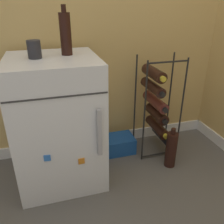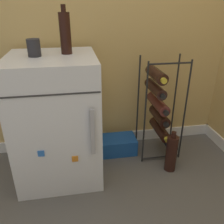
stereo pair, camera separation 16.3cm
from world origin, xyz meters
name	(u,v)px [view 2 (the right image)]	position (x,y,z in m)	size (l,w,h in m)	color
ground_plane	(127,197)	(0.00, 0.00, 0.00)	(14.00, 14.00, 0.00)	#56544F
mini_fridge	(57,119)	(-0.40, 0.34, 0.41)	(0.52, 0.55, 0.82)	silver
wine_rack	(159,109)	(0.33, 0.43, 0.38)	(0.30, 0.32, 0.76)	black
soda_box	(117,145)	(0.03, 0.50, 0.06)	(0.30, 0.18, 0.13)	#194C9E
fridge_top_cup	(34,48)	(-0.48, 0.34, 0.86)	(0.07, 0.07, 0.10)	#28282D
fridge_top_bottle	(65,33)	(-0.30, 0.39, 0.94)	(0.06, 0.06, 0.27)	black
loose_bottle_floor	(171,153)	(0.36, 0.22, 0.14)	(0.08, 0.08, 0.31)	black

